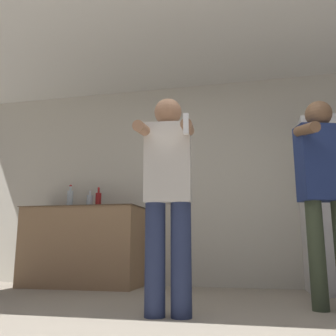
# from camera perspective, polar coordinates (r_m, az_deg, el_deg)

# --- Properties ---
(wall_back) EXTENTS (7.00, 0.06, 2.55)m
(wall_back) POSITION_cam_1_polar(r_m,az_deg,el_deg) (4.71, 7.53, -1.95)
(wall_back) COLOR beige
(wall_back) RESTS_ON ground_plane
(ceiling_slab) EXTENTS (7.00, 3.15, 0.05)m
(ceiling_slab) POSITION_cam_1_polar(r_m,az_deg,el_deg) (3.90, 5.09, 20.61)
(ceiling_slab) COLOR silver
(ceiling_slab) RESTS_ON wall_back
(counter) EXTENTS (1.44, 0.64, 0.95)m
(counter) POSITION_cam_1_polar(r_m,az_deg,el_deg) (4.74, -12.85, -11.57)
(counter) COLOR #997551
(counter) RESTS_ON ground_plane
(bottle_amber_bourbon) EXTENTS (0.08, 0.08, 0.22)m
(bottle_amber_bourbon) POSITION_cam_1_polar(r_m,az_deg,el_deg) (4.81, -11.84, -4.95)
(bottle_amber_bourbon) COLOR silver
(bottle_amber_bourbon) RESTS_ON counter
(bottle_dark_rum) EXTENTS (0.07, 0.07, 0.26)m
(bottle_dark_rum) POSITION_cam_1_polar(r_m,az_deg,el_deg) (4.77, -10.57, -4.76)
(bottle_dark_rum) COLOR maroon
(bottle_dark_rum) RESTS_ON counter
(bottle_brown_liquor) EXTENTS (0.08, 0.08, 0.30)m
(bottle_brown_liquor) POSITION_cam_1_polar(r_m,az_deg,el_deg) (4.93, -14.71, -4.54)
(bottle_brown_liquor) COLOR silver
(bottle_brown_liquor) RESTS_ON counter
(person_woman_foreground) EXTENTS (0.44, 0.51, 1.62)m
(person_woman_foreground) POSITION_cam_1_polar(r_m,az_deg,el_deg) (2.78, -0.02, -3.72)
(person_woman_foreground) COLOR navy
(person_woman_foreground) RESTS_ON ground_plane
(person_man_side) EXTENTS (0.54, 0.52, 1.70)m
(person_man_side) POSITION_cam_1_polar(r_m,az_deg,el_deg) (3.32, 22.76, -1.98)
(person_man_side) COLOR #38422D
(person_man_side) RESTS_ON ground_plane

